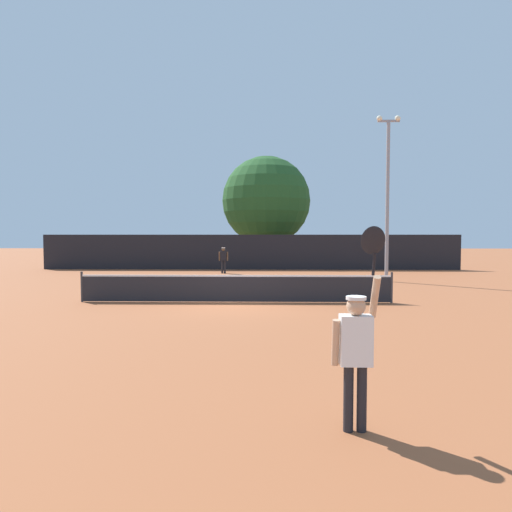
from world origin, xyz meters
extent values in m
plane|color=#9E5633|center=(0.00, 0.00, 0.00)|extent=(120.00, 120.00, 0.00)
cube|color=#232328|center=(0.00, 0.00, 0.48)|extent=(10.86, 0.03, 0.91)
cube|color=white|center=(0.00, 0.00, 0.93)|extent=(10.86, 0.04, 0.06)
cylinder|color=#333338|center=(-5.43, 0.00, 0.54)|extent=(0.08, 0.08, 1.07)
cylinder|color=#333338|center=(5.43, 0.00, 0.54)|extent=(0.08, 0.08, 1.07)
cube|color=black|center=(0.00, 14.47, 1.18)|extent=(28.23, 0.12, 2.37)
cube|color=white|center=(2.13, -10.10, 1.11)|extent=(0.38, 0.22, 0.60)
sphere|color=tan|center=(2.13, -10.10, 1.52)|extent=(0.23, 0.23, 0.23)
cylinder|color=white|center=(2.13, -10.10, 1.62)|extent=(0.24, 0.24, 0.04)
cylinder|color=black|center=(2.05, -10.10, 0.41)|extent=(0.12, 0.12, 0.81)
cylinder|color=black|center=(2.21, -10.10, 0.41)|extent=(0.12, 0.12, 0.81)
cylinder|color=tan|center=(1.89, -10.10, 1.08)|extent=(0.09, 0.17, 0.57)
cylinder|color=tan|center=(2.37, -10.02, 1.62)|extent=(0.09, 0.32, 0.55)
cylinder|color=black|center=(2.37, -9.96, 2.01)|extent=(0.04, 0.11, 0.28)
ellipsoid|color=black|center=(2.37, -9.90, 2.30)|extent=(0.30, 0.13, 0.36)
cube|color=black|center=(-1.52, 11.50, 1.08)|extent=(0.38, 0.22, 0.58)
sphere|color=brown|center=(-1.52, 11.50, 1.47)|extent=(0.22, 0.22, 0.22)
cylinder|color=white|center=(-1.52, 11.50, 1.57)|extent=(0.23, 0.23, 0.04)
cylinder|color=black|center=(-1.60, 11.50, 0.39)|extent=(0.12, 0.12, 0.79)
cylinder|color=black|center=(-1.44, 11.50, 0.39)|extent=(0.12, 0.12, 0.79)
cylinder|color=brown|center=(-1.76, 11.50, 1.05)|extent=(0.09, 0.17, 0.55)
cylinder|color=brown|center=(-1.28, 11.50, 1.05)|extent=(0.09, 0.15, 0.55)
sphere|color=#CCE033|center=(2.29, 1.22, 0.03)|extent=(0.07, 0.07, 0.07)
cylinder|color=gray|center=(7.16, 7.04, 3.98)|extent=(0.18, 0.18, 7.97)
cube|color=gray|center=(7.16, 7.04, 8.02)|extent=(1.10, 0.10, 0.10)
sphere|color=#F2EDCC|center=(6.71, 7.04, 8.15)|extent=(0.28, 0.28, 0.28)
sphere|color=#F2EDCC|center=(7.61, 7.04, 8.15)|extent=(0.28, 0.28, 0.28)
cylinder|color=brown|center=(1.09, 20.02, 1.22)|extent=(0.56, 0.56, 2.43)
sphere|color=#235123|center=(1.09, 20.02, 5.07)|extent=(7.02, 7.02, 7.02)
cube|color=black|center=(-8.53, 19.92, 0.60)|extent=(2.13, 4.30, 0.90)
cube|color=#2D333D|center=(-8.53, 19.62, 1.37)|extent=(1.82, 2.29, 0.64)
cylinder|color=black|center=(-9.38, 21.32, 0.30)|extent=(0.22, 0.60, 0.60)
cylinder|color=black|center=(-7.68, 21.32, 0.30)|extent=(0.22, 0.60, 0.60)
cylinder|color=black|center=(-9.38, 18.52, 0.30)|extent=(0.22, 0.60, 0.60)
cylinder|color=black|center=(-7.68, 18.52, 0.30)|extent=(0.22, 0.60, 0.60)
camera|label=1|loc=(1.05, -15.35, 2.37)|focal=31.01mm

